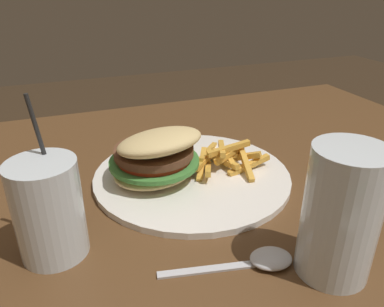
# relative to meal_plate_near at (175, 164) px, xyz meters

# --- Properties ---
(meal_plate_near) EXTENTS (0.32, 0.32, 0.10)m
(meal_plate_near) POSITION_rel_meal_plate_near_xyz_m (0.00, 0.00, 0.00)
(meal_plate_near) COLOR white
(meal_plate_near) RESTS_ON dining_table
(beer_glass) EXTENTS (0.08, 0.08, 0.15)m
(beer_glass) POSITION_rel_meal_plate_near_xyz_m (-0.10, 0.25, 0.04)
(beer_glass) COLOR silver
(beer_glass) RESTS_ON dining_table
(juice_glass) EXTENTS (0.08, 0.08, 0.19)m
(juice_glass) POSITION_rel_meal_plate_near_xyz_m (0.19, 0.11, 0.03)
(juice_glass) COLOR silver
(juice_glass) RESTS_ON dining_table
(spoon) EXTENTS (0.16, 0.05, 0.01)m
(spoon) POSITION_rel_meal_plate_near_xyz_m (-0.04, 0.22, -0.02)
(spoon) COLOR silver
(spoon) RESTS_ON dining_table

